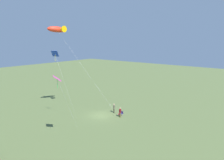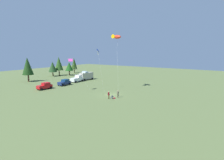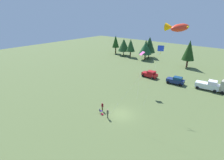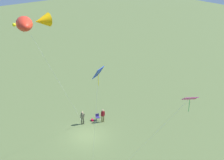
{
  "view_description": "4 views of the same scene",
  "coord_description": "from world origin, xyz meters",
  "px_view_note": "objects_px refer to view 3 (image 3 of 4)",
  "views": [
    {
      "loc": [
        -24.54,
        27.37,
        13.28
      ],
      "look_at": [
        -2.69,
        0.17,
        6.7
      ],
      "focal_mm": 35.0,
      "sensor_mm": 36.0,
      "label": 1
    },
    {
      "loc": [
        -35.38,
        -23.99,
        10.85
      ],
      "look_at": [
        -2.34,
        -1.6,
        4.3
      ],
      "focal_mm": 28.0,
      "sensor_mm": 36.0,
      "label": 2
    },
    {
      "loc": [
        15.82,
        -21.5,
        16.83
      ],
      "look_at": [
        -0.58,
        -1.84,
        6.9
      ],
      "focal_mm": 28.0,
      "sensor_mm": 36.0,
      "label": 3
    },
    {
      "loc": [
        16.26,
        25.19,
        20.73
      ],
      "look_at": [
        -3.55,
        0.16,
        6.14
      ],
      "focal_mm": 50.0,
      "sensor_mm": 36.0,
      "label": 4
    }
  ],
  "objects_px": {
    "kite_large_fish": "(177,28)",
    "kite_diamond_rainbow": "(142,54)",
    "car_navy_hatch": "(176,80)",
    "car_red_sedan": "(150,74)",
    "person_kite_flyer": "(108,113)",
    "kite_diamond_blue": "(160,50)",
    "truck_white_pickup": "(208,85)",
    "person_spectator": "(102,106)",
    "backpack_on_grass": "(102,114)",
    "folding_chair": "(101,111)"
  },
  "relations": [
    {
      "from": "folding_chair",
      "to": "kite_diamond_blue",
      "type": "bearing_deg",
      "value": -17.8
    },
    {
      "from": "folding_chair",
      "to": "person_spectator",
      "type": "height_order",
      "value": "person_spectator"
    },
    {
      "from": "backpack_on_grass",
      "to": "kite_large_fish",
      "type": "relative_size",
      "value": 0.02
    },
    {
      "from": "person_spectator",
      "to": "kite_diamond_blue",
      "type": "xyz_separation_m",
      "value": [
        6.36,
        8.08,
        9.76
      ]
    },
    {
      "from": "truck_white_pickup",
      "to": "person_spectator",
      "type": "bearing_deg",
      "value": -123.13
    },
    {
      "from": "backpack_on_grass",
      "to": "kite_large_fish",
      "type": "height_order",
      "value": "kite_large_fish"
    },
    {
      "from": "folding_chair",
      "to": "truck_white_pickup",
      "type": "relative_size",
      "value": 0.16
    },
    {
      "from": "kite_large_fish",
      "to": "kite_diamond_blue",
      "type": "height_order",
      "value": "kite_large_fish"
    },
    {
      "from": "person_kite_flyer",
      "to": "person_spectator",
      "type": "distance_m",
      "value": 2.5
    },
    {
      "from": "backpack_on_grass",
      "to": "truck_white_pickup",
      "type": "height_order",
      "value": "truck_white_pickup"
    },
    {
      "from": "person_spectator",
      "to": "truck_white_pickup",
      "type": "distance_m",
      "value": 25.84
    },
    {
      "from": "car_navy_hatch",
      "to": "backpack_on_grass",
      "type": "bearing_deg",
      "value": -105.78
    },
    {
      "from": "truck_white_pickup",
      "to": "kite_diamond_blue",
      "type": "distance_m",
      "value": 18.53
    },
    {
      "from": "truck_white_pickup",
      "to": "car_navy_hatch",
      "type": "bearing_deg",
      "value": -173.61
    },
    {
      "from": "folding_chair",
      "to": "kite_diamond_rainbow",
      "type": "xyz_separation_m",
      "value": [
        0.03,
        13.27,
        7.9
      ]
    },
    {
      "from": "kite_diamond_blue",
      "to": "folding_chair",
      "type": "bearing_deg",
      "value": -124.63
    },
    {
      "from": "kite_large_fish",
      "to": "kite_diamond_rainbow",
      "type": "distance_m",
      "value": 14.24
    },
    {
      "from": "car_navy_hatch",
      "to": "car_red_sedan",
      "type": "bearing_deg",
      "value": 175.06
    },
    {
      "from": "folding_chair",
      "to": "person_spectator",
      "type": "xyz_separation_m",
      "value": [
        -0.25,
        0.78,
        0.53
      ]
    },
    {
      "from": "person_spectator",
      "to": "kite_diamond_rainbow",
      "type": "distance_m",
      "value": 14.51
    },
    {
      "from": "folding_chair",
      "to": "person_spectator",
      "type": "bearing_deg",
      "value": 34.67
    },
    {
      "from": "folding_chair",
      "to": "person_spectator",
      "type": "relative_size",
      "value": 0.47
    },
    {
      "from": "truck_white_pickup",
      "to": "folding_chair",
      "type": "bearing_deg",
      "value": -121.85
    },
    {
      "from": "person_kite_flyer",
      "to": "car_red_sedan",
      "type": "bearing_deg",
      "value": 46.02
    },
    {
      "from": "folding_chair",
      "to": "car_navy_hatch",
      "type": "xyz_separation_m",
      "value": [
        5.07,
        22.12,
        0.46
      ]
    },
    {
      "from": "person_kite_flyer",
      "to": "backpack_on_grass",
      "type": "relative_size",
      "value": 5.44
    },
    {
      "from": "car_red_sedan",
      "to": "kite_diamond_rainbow",
      "type": "xyz_separation_m",
      "value": [
        2.22,
        -8.9,
        7.44
      ]
    },
    {
      "from": "person_kite_flyer",
      "to": "backpack_on_grass",
      "type": "bearing_deg",
      "value": 120.42
    },
    {
      "from": "backpack_on_grass",
      "to": "kite_diamond_rainbow",
      "type": "relative_size",
      "value": 0.04
    },
    {
      "from": "car_navy_hatch",
      "to": "kite_diamond_blue",
      "type": "relative_size",
      "value": 0.38
    },
    {
      "from": "kite_diamond_blue",
      "to": "car_navy_hatch",
      "type": "bearing_deg",
      "value": 94.51
    },
    {
      "from": "person_spectator",
      "to": "backpack_on_grass",
      "type": "bearing_deg",
      "value": -117.56
    },
    {
      "from": "folding_chair",
      "to": "car_navy_hatch",
      "type": "bearing_deg",
      "value": 3.92
    },
    {
      "from": "person_spectator",
      "to": "car_red_sedan",
      "type": "height_order",
      "value": "car_red_sedan"
    },
    {
      "from": "person_kite_flyer",
      "to": "kite_diamond_blue",
      "type": "height_order",
      "value": "kite_diamond_blue"
    },
    {
      "from": "kite_large_fish",
      "to": "backpack_on_grass",
      "type": "bearing_deg",
      "value": -149.12
    },
    {
      "from": "kite_large_fish",
      "to": "kite_diamond_rainbow",
      "type": "relative_size",
      "value": 1.74
    },
    {
      "from": "kite_diamond_blue",
      "to": "person_spectator",
      "type": "bearing_deg",
      "value": -128.23
    },
    {
      "from": "backpack_on_grass",
      "to": "truck_white_pickup",
      "type": "xyz_separation_m",
      "value": [
        11.43,
        23.71,
        0.99
      ]
    },
    {
      "from": "person_spectator",
      "to": "kite_diamond_rainbow",
      "type": "bearing_deg",
      "value": 19.29
    },
    {
      "from": "car_navy_hatch",
      "to": "person_spectator",
      "type": "bearing_deg",
      "value": -108.58
    },
    {
      "from": "truck_white_pickup",
      "to": "kite_diamond_blue",
      "type": "bearing_deg",
      "value": -116.81
    },
    {
      "from": "folding_chair",
      "to": "car_red_sedan",
      "type": "height_order",
      "value": "car_red_sedan"
    },
    {
      "from": "truck_white_pickup",
      "to": "kite_large_fish",
      "type": "relative_size",
      "value": 0.33
    },
    {
      "from": "kite_large_fish",
      "to": "kite_diamond_rainbow",
      "type": "bearing_deg",
      "value": 140.94
    },
    {
      "from": "car_navy_hatch",
      "to": "kite_diamond_blue",
      "type": "distance_m",
      "value": 16.55
    },
    {
      "from": "kite_diamond_rainbow",
      "to": "car_navy_hatch",
      "type": "bearing_deg",
      "value": 60.37
    },
    {
      "from": "car_red_sedan",
      "to": "kite_diamond_blue",
      "type": "bearing_deg",
      "value": -55.3
    },
    {
      "from": "backpack_on_grass",
      "to": "kite_diamond_blue",
      "type": "height_order",
      "value": "kite_diamond_blue"
    },
    {
      "from": "backpack_on_grass",
      "to": "kite_diamond_blue",
      "type": "relative_size",
      "value": 0.03
    }
  ]
}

